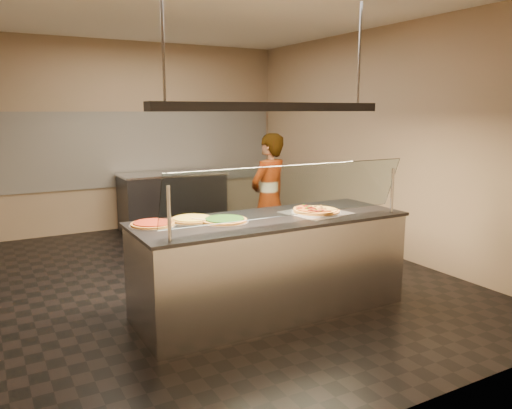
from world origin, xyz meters
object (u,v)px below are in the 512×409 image
sneeze_guard (291,191)px  pizza_spatula (205,219)px  pizza_cheese (192,219)px  pizza_tomato (153,224)px  pizza_spinach (224,220)px  half_pizza_sausage (325,209)px  half_pizza_pepperoni (307,211)px  worker (269,198)px  prep_table (173,201)px  heat_lamp_housing (271,107)px  perforated_tray (316,212)px  serving_counter (271,265)px

sneeze_guard → pizza_spatula: sneeze_guard is taller
pizza_cheese → pizza_tomato: 0.38m
pizza_spinach → pizza_spatula: 0.17m
half_pizza_sausage → pizza_cheese: bearing=168.2°
half_pizza_pepperoni → worker: worker is taller
half_pizza_pepperoni → prep_table: 3.79m
prep_table → worker: (0.48, -2.28, 0.35)m
sneeze_guard → heat_lamp_housing: bearing=90.0°
pizza_spinach → pizza_cheese: pizza_spinach is taller
pizza_cheese → pizza_spinach: bearing=-39.3°
sneeze_guard → pizza_spatula: 0.81m
pizza_cheese → heat_lamp_housing: 1.25m
pizza_spinach → pizza_cheese: (-0.24, 0.19, -0.00)m
sneeze_guard → perforated_tray: 0.65m
pizza_cheese → worker: 1.95m
pizza_tomato → heat_lamp_housing: 1.49m
half_pizza_pepperoni → worker: (0.44, 1.48, -0.14)m
serving_counter → heat_lamp_housing: (-0.00, 0.00, 1.48)m
pizza_spatula → worker: (1.45, 1.33, -0.14)m
serving_counter → half_pizza_sausage: bearing=-3.6°
prep_table → worker: worker is taller
half_pizza_sausage → worker: bearing=81.4°
pizza_spinach → prep_table: bearing=77.5°
pizza_spinach → pizza_cheese: size_ratio=1.04×
sneeze_guard → perforated_tray: sneeze_guard is taller
sneeze_guard → worker: bearing=65.1°
pizza_tomato → pizza_spatula: bearing=-14.1°
sneeze_guard → half_pizza_pepperoni: 0.56m
serving_counter → sneeze_guard: size_ratio=1.10×
pizza_spatula → sneeze_guard: bearing=-35.7°
pizza_spatula → pizza_tomato: bearing=165.9°
perforated_tray → pizza_tomato: 1.59m
perforated_tray → sneeze_guard: bearing=-148.2°
heat_lamp_housing → perforated_tray: bearing=-4.4°
pizza_cheese → heat_lamp_housing: size_ratio=0.18×
sneeze_guard → heat_lamp_housing: (0.00, 0.34, 0.72)m
pizza_cheese → worker: bearing=38.3°
heat_lamp_housing → pizza_cheese: bearing=161.5°
serving_counter → perforated_tray: 0.68m
sneeze_guard → pizza_cheese: (-0.70, 0.58, -0.28)m
pizza_cheese → pizza_tomato: bearing=-177.5°
pizza_spinach → pizza_spatula: pizza_spatula is taller
prep_table → heat_lamp_housing: 4.02m
pizza_spinach → pizza_tomato: size_ratio=1.07×
prep_table → pizza_cheese: bearing=-106.7°
pizza_spatula → heat_lamp_housing: 1.18m
pizza_cheese → perforated_tray: bearing=-12.9°
perforated_tray → pizza_spinach: 0.96m
serving_counter → prep_table: (0.35, 3.72, 0.00)m
half_pizza_pepperoni → half_pizza_sausage: half_pizza_pepperoni is taller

